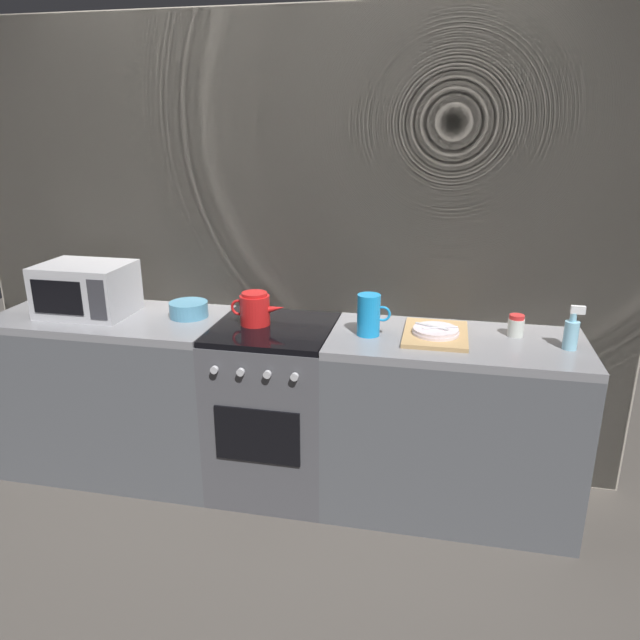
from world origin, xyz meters
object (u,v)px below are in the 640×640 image
kettle (255,309)px  spice_jar (516,326)px  microwave (86,289)px  stove_unit (275,408)px  dish_pile (436,333)px  spray_bottle (572,332)px  pitcher (369,315)px  mixing_bowl (189,309)px

kettle → spice_jar: (1.26, 0.09, -0.03)m
microwave → stove_unit: bearing=-0.1°
dish_pile → spray_bottle: 0.60m
microwave → spray_bottle: 2.41m
pitcher → microwave: bearing=179.1°
kettle → spice_jar: size_ratio=2.71×
dish_pile → spice_jar: (0.37, 0.09, 0.03)m
stove_unit → dish_pile: bearing=1.3°
dish_pile → microwave: bearing=-179.5°
kettle → pitcher: (0.58, -0.04, 0.02)m
microwave → pitcher: microwave is taller
kettle → mixing_bowl: kettle is taller
dish_pile → spray_bottle: (0.59, -0.04, 0.06)m
stove_unit → microwave: 1.17m
stove_unit → spray_bottle: bearing=-0.9°
stove_unit → microwave: bearing=179.9°
mixing_bowl → pitcher: 0.96m
microwave → spray_bottle: size_ratio=2.27×
dish_pile → stove_unit: bearing=-178.7°
pitcher → spice_jar: bearing=10.8°
microwave → mixing_bowl: 0.55m
kettle → pitcher: pitcher is taller
kettle → mixing_bowl: 0.38m
dish_pile → spice_jar: spice_jar is taller
microwave → kettle: bearing=0.9°
dish_pile → mixing_bowl: bearing=178.1°
mixing_bowl → pitcher: (0.96, -0.08, 0.06)m
stove_unit → spray_bottle: size_ratio=4.43×
microwave → spray_bottle: bearing=-0.5°
pitcher → dish_pile: (0.31, 0.04, -0.08)m
stove_unit → mixing_bowl: size_ratio=4.50×
pitcher → dish_pile: bearing=7.5°
spice_jar → spray_bottle: 0.26m
mixing_bowl → dish_pile: bearing=-1.9°
stove_unit → dish_pile: (0.80, 0.02, 0.47)m
spice_jar → spray_bottle: size_ratio=0.52×
spice_jar → spray_bottle: bearing=-30.2°
spice_jar → mixing_bowl: bearing=-178.3°
mixing_bowl → spice_jar: 1.64m
microwave → pitcher: size_ratio=2.30×
spray_bottle → pitcher: bearing=-179.9°
stove_unit → kettle: size_ratio=3.16×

